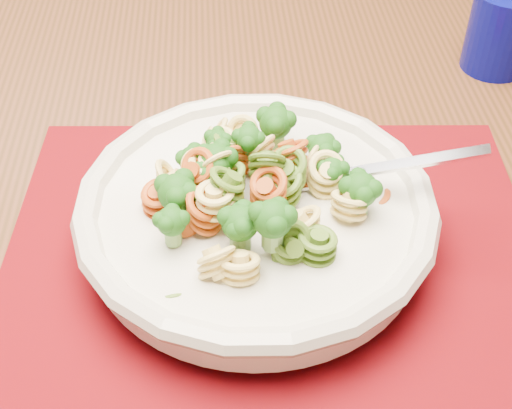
# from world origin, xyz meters

# --- Properties ---
(dining_table) EXTENTS (1.73, 1.31, 0.76)m
(dining_table) POSITION_xyz_m (0.24, -0.25, 0.67)
(dining_table) COLOR #592E19
(dining_table) RESTS_ON ground
(placemat) EXTENTS (0.46, 0.38, 0.00)m
(placemat) POSITION_xyz_m (0.26, -0.37, 0.76)
(placemat) COLOR #630504
(placemat) RESTS_ON dining_table
(pasta_bowl) EXTENTS (0.27, 0.27, 0.05)m
(pasta_bowl) POSITION_xyz_m (0.25, -0.36, 0.79)
(pasta_bowl) COLOR beige
(pasta_bowl) RESTS_ON placemat
(pasta_broccoli_heap) EXTENTS (0.23, 0.23, 0.06)m
(pasta_broccoli_heap) POSITION_xyz_m (0.25, -0.36, 0.81)
(pasta_broccoli_heap) COLOR #EBD674
(pasta_broccoli_heap) RESTS_ON pasta_bowl
(fork) EXTENTS (0.18, 0.03, 0.08)m
(fork) POSITION_xyz_m (0.28, -0.34, 0.81)
(fork) COLOR silver
(fork) RESTS_ON pasta_bowl
(tumbler) EXTENTS (0.07, 0.07, 0.08)m
(tumbler) POSITION_xyz_m (0.45, -0.07, 0.80)
(tumbler) COLOR #04085E
(tumbler) RESTS_ON dining_table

